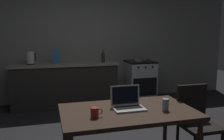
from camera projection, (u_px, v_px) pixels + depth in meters
back_wall at (98, 42)px, 5.36m from camera, size 6.40×0.10×2.62m
kitchen_counter at (65, 84)px, 4.95m from camera, size 2.16×0.64×0.89m
stove_oven at (140, 80)px, 5.39m from camera, size 0.60×0.62×0.89m
dining_table at (128, 116)px, 2.43m from camera, size 1.35×0.81×0.73m
chair at (196, 119)px, 2.73m from camera, size 0.40×0.40×0.91m
laptop at (128, 104)px, 2.46m from camera, size 0.32×0.25×0.23m
electric_kettle at (30, 58)px, 4.69m from camera, size 0.18×0.16×0.26m
bottle at (103, 56)px, 5.03m from camera, size 0.07×0.07×0.27m
frying_pan at (141, 60)px, 5.29m from camera, size 0.27×0.44×0.05m
coffee_mug at (95, 112)px, 2.19m from camera, size 0.11×0.07×0.10m
drinking_glass at (165, 105)px, 2.38m from camera, size 0.07×0.07×0.12m
cereal_box at (56, 56)px, 4.84m from camera, size 0.13×0.05×0.29m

